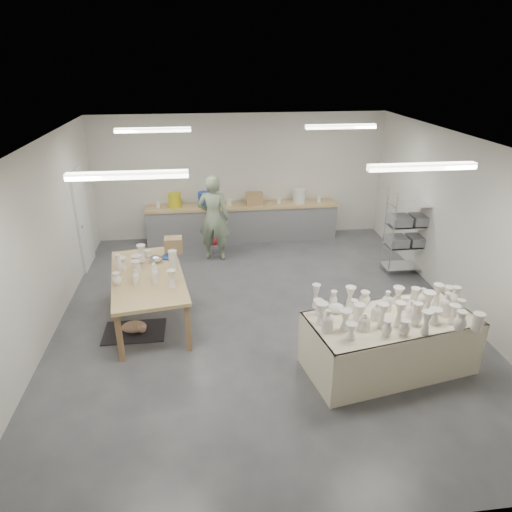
{
  "coord_description": "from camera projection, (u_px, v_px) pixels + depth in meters",
  "views": [
    {
      "loc": [
        -0.95,
        -6.87,
        4.22
      ],
      "look_at": [
        -0.08,
        0.25,
        1.05
      ],
      "focal_mm": 32.0,
      "sensor_mm": 36.0,
      "label": 1
    }
  ],
  "objects": [
    {
      "name": "room",
      "position": [
        256.0,
        203.0,
        7.28
      ],
      "size": [
        8.0,
        8.02,
        3.0
      ],
      "color": "#424449",
      "rests_on": "ground"
    },
    {
      "name": "back_counter",
      "position": [
        242.0,
        221.0,
        11.19
      ],
      "size": [
        4.6,
        0.6,
        1.24
      ],
      "color": "tan",
      "rests_on": "ground"
    },
    {
      "name": "wire_shelf",
      "position": [
        408.0,
        231.0,
        9.31
      ],
      "size": [
        0.88,
        0.48,
        1.8
      ],
      "color": "silver",
      "rests_on": "ground"
    },
    {
      "name": "drying_table",
      "position": [
        389.0,
        340.0,
        6.55
      ],
      "size": [
        2.53,
        1.55,
        1.21
      ],
      "rotation": [
        0.0,
        0.0,
        0.19
      ],
      "color": "olive",
      "rests_on": "ground"
    },
    {
      "name": "work_table",
      "position": [
        149.0,
        272.0,
        7.69
      ],
      "size": [
        1.49,
        2.45,
        1.22
      ],
      "rotation": [
        0.0,
        0.0,
        0.15
      ],
      "color": "tan",
      "rests_on": "ground"
    },
    {
      "name": "rug",
      "position": [
        135.0,
        332.0,
        7.57
      ],
      "size": [
        1.0,
        0.7,
        0.02
      ],
      "primitive_type": "cube",
      "color": "black",
      "rests_on": "ground"
    },
    {
      "name": "cat",
      "position": [
        135.0,
        327.0,
        7.52
      ],
      "size": [
        0.46,
        0.37,
        0.17
      ],
      "rotation": [
        0.0,
        0.0,
        -0.25
      ],
      "color": "white",
      "rests_on": "rug"
    },
    {
      "name": "potter",
      "position": [
        214.0,
        218.0,
        9.93
      ],
      "size": [
        0.78,
        0.6,
        1.91
      ],
      "primitive_type": "imported",
      "rotation": [
        0.0,
        0.0,
        2.92
      ],
      "color": "gray",
      "rests_on": "ground"
    },
    {
      "name": "red_stool",
      "position": [
        214.0,
        242.0,
        10.45
      ],
      "size": [
        0.41,
        0.41,
        0.32
      ],
      "rotation": [
        0.0,
        0.0,
        0.23
      ],
      "color": "red",
      "rests_on": "ground"
    }
  ]
}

